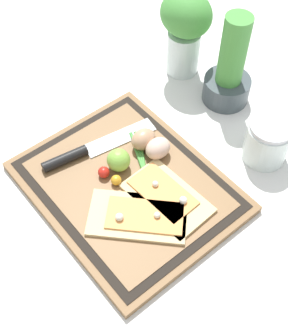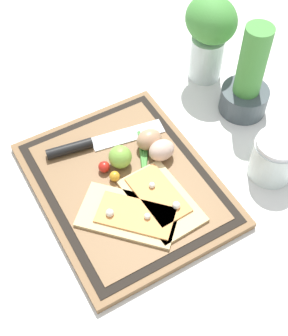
# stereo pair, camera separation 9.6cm
# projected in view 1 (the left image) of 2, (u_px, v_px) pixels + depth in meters

# --- Properties ---
(ground_plane) EXTENTS (6.00, 6.00, 0.00)m
(ground_plane) POSITION_uv_depth(u_px,v_px,m) (128.00, 189.00, 0.97)
(ground_plane) COLOR silver
(cutting_board) EXTENTS (0.43, 0.34, 0.02)m
(cutting_board) POSITION_uv_depth(u_px,v_px,m) (128.00, 186.00, 0.96)
(cutting_board) COLOR brown
(cutting_board) RESTS_ON ground_plane
(pizza_slice_near) EXTENTS (0.21, 0.21, 0.02)m
(pizza_slice_near) POSITION_uv_depth(u_px,v_px,m) (139.00, 216.00, 0.90)
(pizza_slice_near) COLOR #DBBC7F
(pizza_slice_near) RESTS_ON cutting_board
(pizza_slice_far) EXTENTS (0.18, 0.11, 0.02)m
(pizza_slice_far) POSITION_uv_depth(u_px,v_px,m) (166.00, 196.00, 0.93)
(pizza_slice_far) COLOR #DBBC7F
(pizza_slice_far) RESTS_ON cutting_board
(knife) EXTENTS (0.07, 0.26, 0.02)m
(knife) POSITION_uv_depth(u_px,v_px,m) (81.00, 152.00, 0.99)
(knife) COLOR silver
(knife) RESTS_ON cutting_board
(egg_brown) EXTENTS (0.04, 0.06, 0.04)m
(egg_brown) POSITION_uv_depth(u_px,v_px,m) (144.00, 139.00, 1.00)
(egg_brown) COLOR tan
(egg_brown) RESTS_ON cutting_board
(egg_pink) EXTENTS (0.04, 0.06, 0.04)m
(egg_pink) POSITION_uv_depth(u_px,v_px,m) (158.00, 148.00, 0.98)
(egg_pink) COLOR beige
(egg_pink) RESTS_ON cutting_board
(lime) EXTENTS (0.05, 0.05, 0.05)m
(lime) POSITION_uv_depth(u_px,v_px,m) (119.00, 160.00, 0.96)
(lime) COLOR #7FB742
(lime) RESTS_ON cutting_board
(cherry_tomato_red) EXTENTS (0.02, 0.02, 0.02)m
(cherry_tomato_red) POSITION_uv_depth(u_px,v_px,m) (104.00, 172.00, 0.96)
(cherry_tomato_red) COLOR red
(cherry_tomato_red) RESTS_ON cutting_board
(cherry_tomato_yellow) EXTENTS (0.02, 0.02, 0.02)m
(cherry_tomato_yellow) POSITION_uv_depth(u_px,v_px,m) (116.00, 180.00, 0.95)
(cherry_tomato_yellow) COLOR gold
(cherry_tomato_yellow) RESTS_ON cutting_board
(scallion_bunch) EXTENTS (0.24, 0.15, 0.01)m
(scallion_bunch) POSITION_uv_depth(u_px,v_px,m) (146.00, 180.00, 0.96)
(scallion_bunch) COLOR #47933D
(scallion_bunch) RESTS_ON cutting_board
(herb_pot) EXTENTS (0.11, 0.11, 0.23)m
(herb_pot) POSITION_uv_depth(u_px,v_px,m) (229.00, 73.00, 1.07)
(herb_pot) COLOR #3D474C
(herb_pot) RESTS_ON ground_plane
(sauce_jar) EXTENTS (0.10, 0.10, 0.10)m
(sauce_jar) POSITION_uv_depth(u_px,v_px,m) (267.00, 143.00, 0.99)
(sauce_jar) COLOR silver
(sauce_jar) RESTS_ON ground_plane
(herb_glass) EXTENTS (0.13, 0.11, 0.22)m
(herb_glass) POSITION_uv_depth(u_px,v_px,m) (185.00, 27.00, 1.09)
(herb_glass) COLOR silver
(herb_glass) RESTS_ON ground_plane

